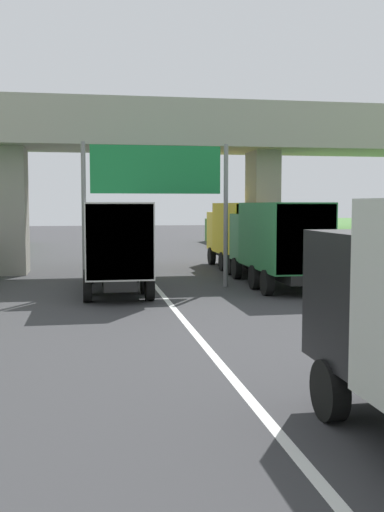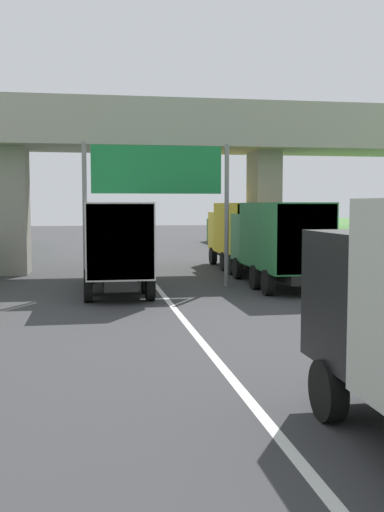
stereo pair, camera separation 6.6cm
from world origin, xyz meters
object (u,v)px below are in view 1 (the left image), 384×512
Objects in this scene: overhead_highway_sign at (156,180)px; truck_yellow at (241,232)px; truck_green at (276,240)px; truck_white at (115,242)px.

overhead_highway_sign reaches higher than truck_yellow.
truck_yellow is at bearing 88.01° from truck_green.
truck_green is at bearing -5.07° from overhead_highway_sign.
truck_white is 1.00× the size of truck_green.
overhead_highway_sign is 0.81× the size of truck_green.
overhead_highway_sign is at bearing -129.26° from truck_yellow.
truck_yellow is (6.79, 7.14, 0.00)m from truck_white.
truck_yellow is 6.69m from truck_green.
truck_white is 9.85m from truck_yellow.
truck_yellow is at bearing 50.74° from overhead_highway_sign.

